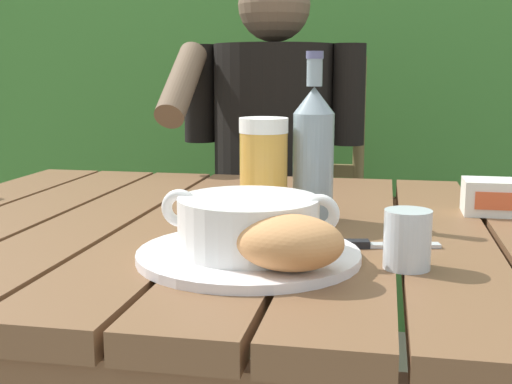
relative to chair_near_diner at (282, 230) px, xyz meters
name	(u,v)px	position (x,y,z in m)	size (l,w,h in m)	color
dining_table	(263,276)	(0.11, -0.92, 0.15)	(1.25, 0.95, 0.73)	brown
hedge_backdrop	(334,29)	(0.08, 0.85, 0.64)	(3.28, 0.99, 2.36)	#3B732E
chair_near_diner	(282,230)	(0.00, 0.00, 0.00)	(0.47, 0.48, 1.01)	brown
person_eating	(270,161)	(0.00, -0.20, 0.24)	(0.48, 0.47, 1.24)	black
serving_plate	(249,255)	(0.13, -1.13, 0.24)	(0.29, 0.29, 0.01)	white
soup_bowl	(248,223)	(0.13, -1.13, 0.28)	(0.23, 0.18, 0.08)	white
bread_roll	(290,242)	(0.19, -1.20, 0.28)	(0.13, 0.10, 0.07)	tan
beer_glass	(262,171)	(0.11, -0.92, 0.32)	(0.08, 0.08, 0.17)	gold
beer_bottle	(313,151)	(0.18, -0.88, 0.35)	(0.07, 0.07, 0.27)	gray
water_glass_small	(407,239)	(0.33, -1.13, 0.27)	(0.06, 0.06, 0.07)	silver
butter_tub	(494,197)	(0.48, -0.78, 0.26)	(0.10, 0.08, 0.06)	white
table_knife	(367,245)	(0.28, -1.04, 0.24)	(0.17, 0.05, 0.01)	silver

